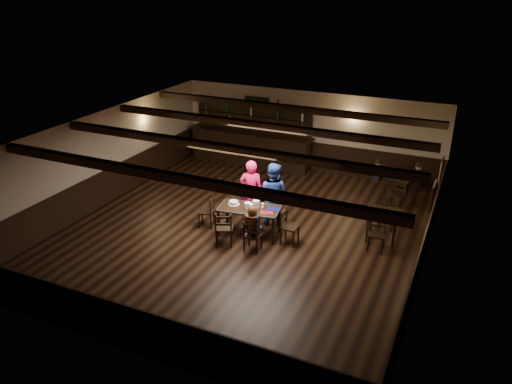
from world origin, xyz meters
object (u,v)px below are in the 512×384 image
at_px(man_blue, 273,194).
at_px(cake, 234,203).
at_px(dining_table, 249,211).
at_px(chair_near_right, 252,234).
at_px(chair_near_left, 224,227).
at_px(bar_counter, 251,144).
at_px(woman_pink, 251,191).

bearing_deg(man_blue, cake, 46.58).
bearing_deg(dining_table, cake, 177.86).
bearing_deg(chair_near_right, chair_near_left, -177.23).
relative_size(cake, bar_counter, 0.07).
height_order(man_blue, cake, man_blue).
xyz_separation_m(dining_table, bar_counter, (-2.20, 4.82, 0.06)).
distance_m(chair_near_left, bar_counter, 5.96).
distance_m(dining_table, chair_near_left, 0.89).
bearing_deg(woman_pink, man_blue, 172.48).
xyz_separation_m(woman_pink, bar_counter, (-1.92, 4.12, -0.15)).
relative_size(chair_near_left, woman_pink, 0.53).
height_order(dining_table, chair_near_right, chair_near_right).
height_order(chair_near_right, man_blue, man_blue).
bearing_deg(chair_near_right, man_blue, 94.46).
xyz_separation_m(dining_table, chair_near_left, (-0.30, -0.83, -0.13)).
distance_m(chair_near_left, man_blue, 1.77).
xyz_separation_m(dining_table, man_blue, (0.31, 0.79, 0.20)).
relative_size(man_blue, cake, 5.77).
xyz_separation_m(woman_pink, cake, (-0.18, -0.69, -0.08)).
xyz_separation_m(dining_table, chair_near_right, (0.43, -0.79, -0.19)).
xyz_separation_m(dining_table, woman_pink, (-0.28, 0.71, 0.21)).
height_order(dining_table, bar_counter, bar_counter).
bearing_deg(man_blue, dining_table, 69.73).
bearing_deg(woman_pink, dining_table, 95.33).
relative_size(woman_pink, bar_counter, 0.39).
bearing_deg(bar_counter, chair_near_right, -64.88).
height_order(chair_near_right, woman_pink, woman_pink).
distance_m(woman_pink, man_blue, 0.59).
xyz_separation_m(chair_near_left, woman_pink, (0.03, 1.53, 0.34)).
distance_m(dining_table, cake, 0.47).
relative_size(dining_table, bar_counter, 0.37).
distance_m(dining_table, chair_near_right, 0.92).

